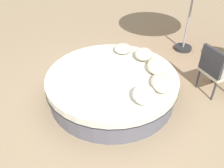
# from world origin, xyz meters

# --- Properties ---
(ground_plane) EXTENTS (16.00, 16.00, 0.00)m
(ground_plane) POSITION_xyz_m (0.00, 0.00, 0.00)
(ground_plane) COLOR #9E8466
(round_bed) EXTENTS (2.44, 2.44, 0.51)m
(round_bed) POSITION_xyz_m (0.00, 0.00, 0.26)
(round_bed) COLOR #595966
(round_bed) RESTS_ON ground_plane
(throw_pillow_0) EXTENTS (0.45, 0.36, 0.22)m
(throw_pillow_0) POSITION_xyz_m (-0.67, -0.53, 0.62)
(throw_pillow_0) COLOR white
(throw_pillow_0) RESTS_ON round_bed
(throw_pillow_1) EXTENTS (0.54, 0.34, 0.14)m
(throw_pillow_1) POSITION_xyz_m (-0.29, -0.85, 0.58)
(throw_pillow_1) COLOR beige
(throw_pillow_1) RESTS_ON round_bed
(throw_pillow_2) EXTENTS (0.53, 0.36, 0.18)m
(throw_pillow_2) POSITION_xyz_m (0.20, -0.82, 0.60)
(throw_pillow_2) COLOR beige
(throw_pillow_2) RESTS_ON round_bed
(throw_pillow_3) EXTENTS (0.42, 0.36, 0.21)m
(throw_pillow_3) POSITION_xyz_m (0.62, -0.60, 0.62)
(throw_pillow_3) COLOR beige
(throw_pillow_3) RESTS_ON round_bed
(throw_pillow_4) EXTENTS (0.41, 0.37, 0.15)m
(throw_pillow_4) POSITION_xyz_m (0.89, -0.18, 0.59)
(throw_pillow_4) COLOR beige
(throw_pillow_4) RESTS_ON round_bed
(patio_chair) EXTENTS (0.69, 0.68, 0.98)m
(patio_chair) POSITION_xyz_m (0.26, -1.91, 0.56)
(patio_chair) COLOR #333338
(patio_chair) RESTS_ON ground_plane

